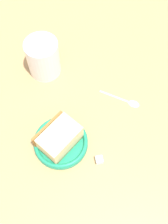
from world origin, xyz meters
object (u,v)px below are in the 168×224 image
small_plate (60,143)px  teaspoon (128,101)px  sugar_cube (99,160)px  tea_mug (43,57)px  cake_slice (58,138)px

small_plate → teaspoon: 21.07cm
small_plate → sugar_cube: small_plate is taller
small_plate → teaspoon: bearing=-71.1°
teaspoon → small_plate: bearing=108.9°
small_plate → sugar_cube: bearing=-129.3°
small_plate → tea_mug: tea_mug is taller
teaspoon → sugar_cube: 17.93cm
cake_slice → sugar_cube: cake_slice is taller
small_plate → sugar_cube: (-6.55, -7.99, -0.18)cm
small_plate → cake_slice: cake_slice is taller
small_plate → cake_slice: (0.22, 0.15, 2.66)cm
sugar_cube → cake_slice: bearing=50.2°
small_plate → teaspoon: size_ratio=1.40×
small_plate → tea_mug: 23.21cm
teaspoon → cake_slice: bearing=108.2°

